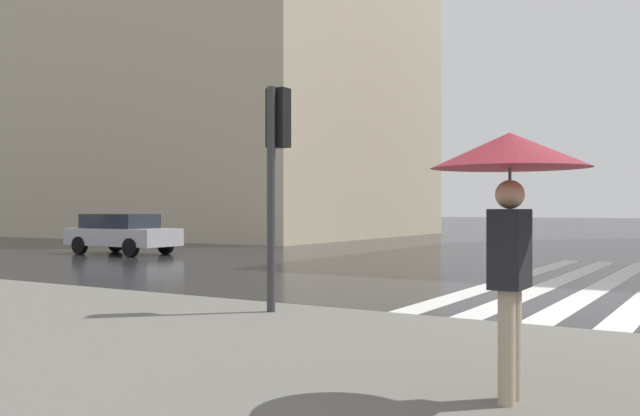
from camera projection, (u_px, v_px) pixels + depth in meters
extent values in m
plane|color=black|center=(629.00, 311.00, 11.00)|extent=(220.00, 220.00, 0.00)
cube|color=silver|center=(607.00, 284.00, 14.90)|extent=(13.00, 0.50, 0.01)
cube|color=silver|center=(559.00, 281.00, 15.42)|extent=(13.00, 0.50, 0.01)
cube|color=silver|center=(514.00, 279.00, 15.94)|extent=(13.00, 0.50, 0.01)
cube|color=beige|center=(198.00, 65.00, 43.71)|extent=(18.10, 25.13, 21.20)
cylinder|color=#333338|center=(271.00, 199.00, 9.89)|extent=(0.12, 0.12, 3.19)
cube|color=black|center=(278.00, 118.00, 10.04)|extent=(0.22, 0.30, 0.85)
sphere|color=red|center=(283.00, 100.00, 10.14)|extent=(0.17, 0.17, 0.17)
sphere|color=orange|center=(283.00, 119.00, 10.14)|extent=(0.17, 0.17, 0.17)
sphere|color=green|center=(283.00, 138.00, 10.14)|extent=(0.17, 0.17, 0.17)
cube|color=#B7B7BC|center=(123.00, 237.00, 24.54)|extent=(1.75, 4.10, 0.60)
cube|color=#232833|center=(120.00, 221.00, 24.62)|extent=(1.54, 2.46, 0.50)
cylinder|color=black|center=(166.00, 245.00, 24.60)|extent=(0.20, 0.62, 0.62)
cylinder|color=black|center=(131.00, 247.00, 23.19)|extent=(0.20, 0.62, 0.62)
cylinder|color=black|center=(116.00, 243.00, 25.89)|extent=(0.20, 0.62, 0.62)
cylinder|color=black|center=(80.00, 245.00, 24.48)|extent=(0.20, 0.62, 0.62)
cube|color=black|center=(510.00, 249.00, 5.28)|extent=(0.40, 0.24, 0.60)
sphere|color=tan|center=(510.00, 194.00, 5.28)|extent=(0.22, 0.22, 0.22)
cylinder|color=tan|center=(513.00, 343.00, 5.36)|extent=(0.13, 0.13, 0.86)
cylinder|color=tan|center=(507.00, 347.00, 5.20)|extent=(0.13, 0.13, 0.86)
cone|color=maroon|center=(510.00, 150.00, 5.28)|extent=(1.20, 1.20, 0.27)
cylinder|color=#4C4C51|center=(510.00, 222.00, 5.28)|extent=(0.02, 0.02, 0.81)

